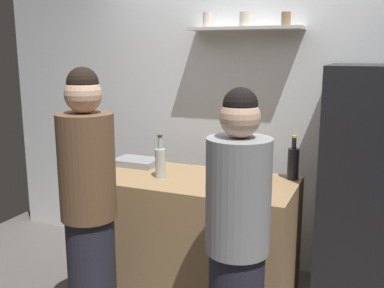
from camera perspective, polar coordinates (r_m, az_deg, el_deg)
The scene contains 12 objects.
back_wall_assembly at distance 3.73m, azimuth 7.34°, elevation 3.99°, with size 4.80×0.32×2.60m.
refrigerator at distance 3.30m, azimuth 21.96°, elevation -5.69°, with size 0.65×0.69×1.72m.
counter at distance 3.33m, azimuth 0.00°, elevation -12.04°, with size 1.47×0.72×0.92m, color #9E7A51.
baking_pan at distance 3.56m, azimuth -7.13°, elevation -2.30°, with size 0.34×0.24×0.05m, color gray.
utensil_holder at distance 3.26m, azimuth -11.97°, elevation -3.12°, with size 0.10×0.10×0.22m.
wine_bottle_amber_glass at distance 2.79m, azimuth 5.48°, elevation -4.30°, with size 0.07×0.07×0.30m.
wine_bottle_pale_glass at distance 3.17m, azimuth -4.10°, elevation -2.30°, with size 0.08×0.08×0.31m.
wine_bottle_green_glass at distance 3.07m, azimuth 8.80°, elevation -2.82°, with size 0.08×0.08×0.32m.
wine_bottle_dark_glass at distance 3.20m, azimuth 12.87°, elevation -2.33°, with size 0.08×0.08×0.32m.
water_bottle_plastic at distance 3.26m, azimuth 5.45°, elevation -2.09°, with size 0.09×0.09×0.24m.
person_grey_hoodie at distance 2.42m, azimuth 5.83°, elevation -12.68°, with size 0.34×0.34×1.63m.
person_brown_jacket at distance 2.81m, azimuth -13.11°, elevation -8.28°, with size 0.34×0.34×1.72m.
Camera 1 is at (0.98, -2.32, 1.81)m, focal length 41.48 mm.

